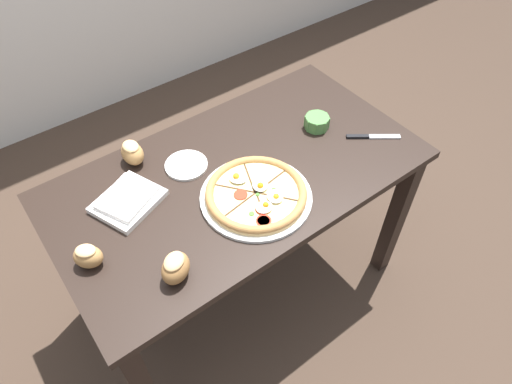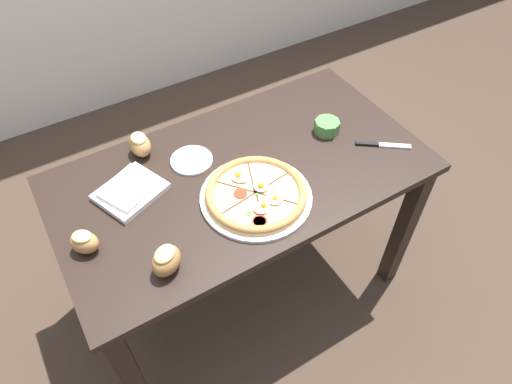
{
  "view_description": "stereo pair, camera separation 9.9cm",
  "coord_description": "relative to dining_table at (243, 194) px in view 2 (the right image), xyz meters",
  "views": [
    {
      "loc": [
        -0.61,
        -0.91,
        1.86
      ],
      "look_at": [
        -0.02,
        -0.13,
        0.77
      ],
      "focal_mm": 32.0,
      "sensor_mm": 36.0,
      "label": 1
    },
    {
      "loc": [
        -0.53,
        -0.96,
        1.86
      ],
      "look_at": [
        -0.02,
        -0.13,
        0.77
      ],
      "focal_mm": 32.0,
      "sensor_mm": 36.0,
      "label": 2
    }
  ],
  "objects": [
    {
      "name": "bread_piece_near",
      "position": [
        -0.37,
        -0.23,
        0.16
      ],
      "size": [
        0.12,
        0.11,
        0.09
      ],
      "rotation": [
        0.0,
        0.0,
        0.58
      ],
      "color": "#A3703D",
      "rests_on": "dining_table"
    },
    {
      "name": "bread_piece_far",
      "position": [
        -0.55,
        -0.05,
        0.16
      ],
      "size": [
        0.1,
        0.1,
        0.08
      ],
      "rotation": [
        0.0,
        0.0,
        2.4
      ],
      "color": "#B27F47",
      "rests_on": "dining_table"
    },
    {
      "name": "side_saucer",
      "position": [
        -0.13,
        0.13,
        0.12
      ],
      "size": [
        0.15,
        0.15,
        0.01
      ],
      "color": "white",
      "rests_on": "dining_table"
    },
    {
      "name": "napkin_folded",
      "position": [
        -0.36,
        0.1,
        0.13
      ],
      "size": [
        0.25,
        0.23,
        0.04
      ],
      "rotation": [
        0.0,
        0.0,
        0.37
      ],
      "color": "white",
      "rests_on": "dining_table"
    },
    {
      "name": "ramekin_bowl",
      "position": [
        0.37,
        0.02,
        0.14
      ],
      "size": [
        0.1,
        0.1,
        0.05
      ],
      "color": "#4C8442",
      "rests_on": "dining_table"
    },
    {
      "name": "knife_main",
      "position": [
        0.5,
        -0.15,
        0.12
      ],
      "size": [
        0.17,
        0.13,
        0.01
      ],
      "rotation": [
        0.0,
        0.0,
        -0.64
      ],
      "color": "silver",
      "rests_on": "dining_table"
    },
    {
      "name": "pizza",
      "position": [
        -0.02,
        -0.13,
        0.14
      ],
      "size": [
        0.36,
        0.36,
        0.05
      ],
      "color": "white",
      "rests_on": "dining_table"
    },
    {
      "name": "bread_piece_mid",
      "position": [
        -0.26,
        0.26,
        0.16
      ],
      "size": [
        0.07,
        0.1,
        0.08
      ],
      "rotation": [
        0.0,
        0.0,
        1.61
      ],
      "color": "#B27F47",
      "rests_on": "dining_table"
    },
    {
      "name": "ground_plane",
      "position": [
        0.0,
        0.0,
        -0.63
      ],
      "size": [
        12.0,
        12.0,
        0.0
      ],
      "primitive_type": "plane",
      "color": "#3D2D23"
    },
    {
      "name": "dining_table",
      "position": [
        0.0,
        0.0,
        0.0
      ],
      "size": [
        1.28,
        0.7,
        0.74
      ],
      "color": "black",
      "rests_on": "ground_plane"
    }
  ]
}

